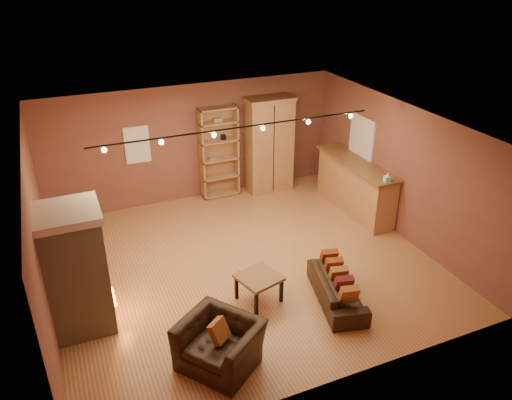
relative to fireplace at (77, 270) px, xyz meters
name	(u,v)px	position (x,y,z in m)	size (l,w,h in m)	color
floor	(245,264)	(3.04, 0.60, -1.06)	(7.00, 7.00, 0.00)	#9F6538
ceiling	(243,127)	(3.04, 0.60, 1.74)	(7.00, 7.00, 0.00)	brown
back_wall	(193,143)	(3.04, 3.85, 0.34)	(7.00, 0.02, 2.80)	brown
left_wall	(39,239)	(-0.46, 0.60, 0.34)	(0.02, 6.50, 2.80)	brown
right_wall	(400,170)	(6.54, 0.60, 0.34)	(0.02, 6.50, 2.80)	brown
fireplace	(77,270)	(0.00, 0.00, 0.00)	(1.01, 0.98, 2.12)	tan
back_window	(137,145)	(1.74, 3.83, 0.49)	(0.56, 0.04, 0.86)	white
bookcase	(218,151)	(3.63, 3.73, 0.08)	(0.92, 0.36, 2.25)	tan
armoire	(269,144)	(4.88, 3.55, 0.14)	(1.17, 0.67, 2.39)	tan
bar_counter	(355,186)	(6.24, 1.70, -0.44)	(0.67, 2.55, 1.22)	tan
tissue_box	(387,178)	(6.19, 0.54, 0.25)	(0.15, 0.15, 0.23)	#92D1EA
right_window	(362,138)	(6.51, 2.00, 0.59)	(0.05, 0.90, 1.00)	white
loveseat	(337,284)	(4.09, -1.08, -0.71)	(0.86, 1.72, 0.72)	black
armchair	(219,337)	(1.73, -1.68, -0.57)	(1.24, 1.32, 0.97)	black
coffee_table	(259,280)	(2.85, -0.54, -0.63)	(0.82, 0.82, 0.50)	brown
track_rail	(239,129)	(3.04, 0.80, 1.63)	(5.20, 0.09, 0.13)	black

